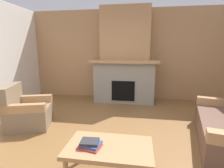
{
  "coord_description": "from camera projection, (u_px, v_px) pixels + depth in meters",
  "views": [
    {
      "loc": [
        0.43,
        -2.45,
        1.54
      ],
      "look_at": [
        -0.08,
        0.8,
        0.87
      ],
      "focal_mm": 27.78,
      "sensor_mm": 36.0,
      "label": 1
    }
  ],
  "objects": [
    {
      "name": "fireplace",
      "position": [
        125.0,
        62.0,
        5.05
      ],
      "size": [
        1.9,
        0.82,
        2.7
      ],
      "color": "gray",
      "rests_on": "ground"
    },
    {
      "name": "coffee_table",
      "position": [
        109.0,
        150.0,
        2.02
      ],
      "size": [
        1.0,
        0.6,
        0.43
      ],
      "color": "tan",
      "rests_on": "ground"
    },
    {
      "name": "book_stack_near_edge",
      "position": [
        90.0,
        144.0,
        1.99
      ],
      "size": [
        0.28,
        0.25,
        0.07
      ],
      "color": "#B23833",
      "rests_on": "coffee_table"
    },
    {
      "name": "ground",
      "position": [
        109.0,
        148.0,
        2.74
      ],
      "size": [
        9.0,
        9.0,
        0.0
      ],
      "primitive_type": "plane",
      "color": "brown"
    },
    {
      "name": "armchair",
      "position": [
        27.0,
        112.0,
        3.47
      ],
      "size": [
        0.95,
        0.95,
        0.85
      ],
      "color": "#847056",
      "rests_on": "ground"
    },
    {
      "name": "wall_back_wood_panel",
      "position": [
        126.0,
        55.0,
        5.37
      ],
      "size": [
        6.0,
        0.12,
        2.7
      ],
      "primitive_type": "cube",
      "color": "tan",
      "rests_on": "ground"
    }
  ]
}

